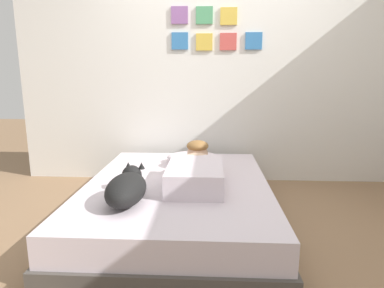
% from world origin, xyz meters
% --- Properties ---
extents(ground_plane, '(12.85, 12.85, 0.00)m').
position_xyz_m(ground_plane, '(0.00, 0.00, 0.00)').
color(ground_plane, '#8C6B4C').
extents(back_wall, '(4.43, 0.12, 2.50)m').
position_xyz_m(back_wall, '(-0.00, 1.36, 1.25)').
color(back_wall, silver).
rests_on(back_wall, ground).
extents(bed, '(1.50, 2.03, 0.34)m').
position_xyz_m(bed, '(-0.32, 0.17, 0.17)').
color(bed, '#4C4742').
rests_on(bed, ground).
extents(pillow, '(0.52, 0.32, 0.11)m').
position_xyz_m(pillow, '(-0.22, 0.76, 0.40)').
color(pillow, silver).
rests_on(pillow, bed).
extents(person_lying, '(0.43, 0.92, 0.27)m').
position_xyz_m(person_lying, '(-0.17, 0.18, 0.45)').
color(person_lying, silver).
rests_on(person_lying, bed).
extents(dog, '(0.26, 0.57, 0.21)m').
position_xyz_m(dog, '(-0.62, -0.29, 0.45)').
color(dog, black).
rests_on(dog, bed).
extents(coffee_cup, '(0.13, 0.09, 0.07)m').
position_xyz_m(coffee_cup, '(-0.17, 0.56, 0.38)').
color(coffee_cup, '#D84C47').
rests_on(coffee_cup, bed).
extents(cell_phone, '(0.07, 0.14, 0.01)m').
position_xyz_m(cell_phone, '(-0.06, -0.08, 0.35)').
color(cell_phone, black).
rests_on(cell_phone, bed).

